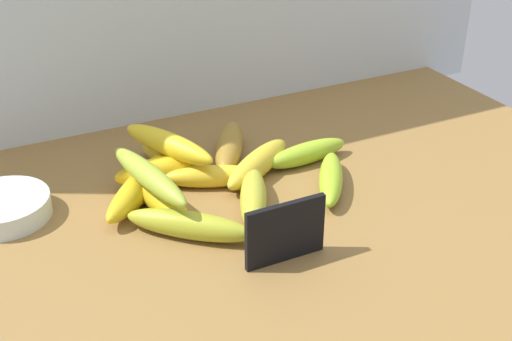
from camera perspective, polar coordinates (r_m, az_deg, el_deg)
name	(u,v)px	position (r cm, az deg, el deg)	size (l,w,h in cm)	color
counter_top	(292,218)	(98.14, 3.10, -4.03)	(110.00, 76.00, 3.00)	olive
chalkboard_sign	(285,234)	(85.19, 2.47, -5.40)	(11.00, 1.80, 8.40)	black
fruit_bowl	(3,208)	(101.13, -20.62, -2.97)	(13.11, 13.11, 3.04)	silver
banana_0	(188,224)	(91.03, -5.75, -4.50)	(18.06, 3.83, 3.83)	#A8AE29
banana_1	(307,153)	(108.83, 4.34, 1.48)	(15.03, 3.51, 3.51)	#9FC42B
banana_2	(158,196)	(97.19, -8.28, -2.14)	(16.84, 4.29, 4.29)	gold
banana_3	(164,170)	(103.85, -7.84, 0.05)	(15.03, 4.21, 4.21)	yellow
banana_4	(253,198)	(96.11, -0.23, -2.36)	(16.44, 3.81, 3.81)	gold
banana_5	(229,147)	(109.69, -2.28, 2.03)	(16.88, 4.35, 4.35)	olive
banana_6	(256,164)	(104.76, 0.03, 0.57)	(17.08, 4.03, 4.03)	gold
banana_7	(331,178)	(101.87, 6.36, -0.68)	(15.52, 3.54, 3.54)	#99C128
banana_8	(213,176)	(102.16, -3.69, -0.49)	(15.33, 3.44, 3.44)	yellow
banana_9	(173,161)	(107.09, -7.05, 0.81)	(15.57, 3.38, 3.38)	yellow
banana_10	(142,185)	(100.42, -9.64, -1.20)	(20.74, 4.18, 4.18)	gold
banana_11	(149,176)	(94.79, -9.08, -0.43)	(19.62, 3.26, 3.26)	#A0B735
banana_12	(168,144)	(104.65, -7.47, 2.25)	(18.44, 3.69, 3.69)	yellow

